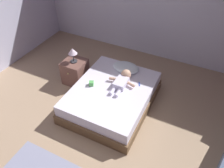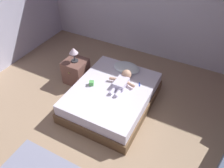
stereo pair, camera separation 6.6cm
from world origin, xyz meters
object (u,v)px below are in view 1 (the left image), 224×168
at_px(bed, 112,97).
at_px(nightstand, 75,72).
at_px(lamp, 73,52).
at_px(baby, 123,80).
at_px(toy_block, 91,83).
at_px(pillow, 126,67).
at_px(toothbrush, 139,83).

xyz_separation_m(bed, nightstand, (-0.98, 0.28, 0.05)).
bearing_deg(bed, lamp, 164.06).
relative_size(bed, nightstand, 3.43).
height_order(baby, lamp, lamp).
distance_m(baby, toy_block, 0.57).
bearing_deg(toy_block, lamp, 149.05).
xyz_separation_m(baby, toy_block, (-0.48, -0.30, -0.03)).
height_order(nightstand, toy_block, nightstand).
height_order(pillow, toy_block, pillow).
xyz_separation_m(pillow, baby, (0.11, -0.39, 0.01)).
height_order(baby, toothbrush, baby).
xyz_separation_m(pillow, toothbrush, (0.38, -0.27, -0.05)).
bearing_deg(baby, bed, -116.96).
distance_m(nightstand, toy_block, 0.74).
bearing_deg(bed, toothbrush, 40.64).
bearing_deg(nightstand, pillow, 17.93).
distance_m(baby, lamp, 1.12).
relative_size(bed, toothbrush, 14.60).
height_order(pillow, lamp, lamp).
height_order(toothbrush, lamp, lamp).
distance_m(baby, nightstand, 1.12).
height_order(nightstand, lamp, lamp).
height_order(bed, nightstand, nightstand).
relative_size(bed, toy_block, 16.75).
bearing_deg(pillow, toy_block, -118.40).
bearing_deg(baby, toy_block, -147.77).
distance_m(pillow, toothbrush, 0.47).
bearing_deg(pillow, nightstand, -162.07).
relative_size(bed, baby, 2.72).
bearing_deg(toy_block, pillow, 61.60).
bearing_deg(bed, baby, 63.04).
xyz_separation_m(baby, nightstand, (-1.09, 0.07, -0.23)).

